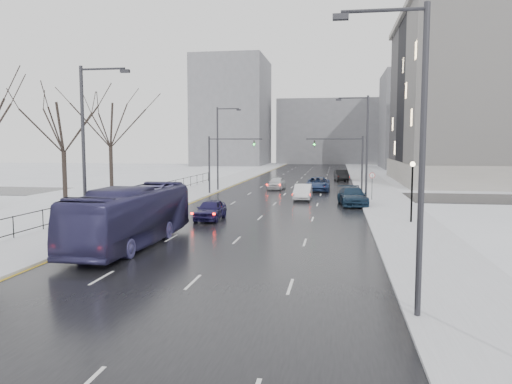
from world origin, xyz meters
The scene contains 26 objects.
road centered at (0.00, 60.00, 0.02)m, with size 16.00×150.00×0.04m, color black.
cross_road centered at (0.00, 48.00, 0.02)m, with size 130.00×10.00×0.04m, color black.
sidewalk_left centered at (-10.50, 60.00, 0.08)m, with size 5.00×150.00×0.16m, color silver.
sidewalk_right centered at (10.50, 60.00, 0.08)m, with size 5.00×150.00×0.16m, color silver.
park_strip centered at (-20.00, 60.00, 0.06)m, with size 14.00×150.00×0.12m, color white.
tree_park_d centered at (-17.80, 34.00, 0.00)m, with size 8.75×8.75×12.50m, color black, non-canonical shape.
tree_park_e centered at (-18.20, 44.00, 0.00)m, with size 9.45×9.45×13.50m, color black, non-canonical shape.
iron_fence centered at (-13.00, 30.00, 0.91)m, with size 0.06×70.00×1.30m.
streetlight_r_near centered at (8.17, 10.00, 5.62)m, with size 2.95×0.25×10.00m.
streetlight_r_mid centered at (8.17, 40.00, 5.62)m, with size 2.95×0.25×10.00m.
streetlight_l_near centered at (-8.17, 20.00, 5.62)m, with size 2.95×0.25×10.00m.
streetlight_l_far centered at (-8.17, 52.00, 5.62)m, with size 2.95×0.25×10.00m.
lamppost_r_mid centered at (11.00, 30.00, 2.94)m, with size 0.36×0.36×4.28m.
mast_signal_right centered at (7.33, 48.00, 4.11)m, with size 6.10×0.33×6.50m.
mast_signal_left centered at (-7.33, 48.00, 4.11)m, with size 6.10×0.33×6.50m.
no_uturn_sign centered at (9.20, 44.00, 2.30)m, with size 0.60×0.06×2.70m.
bldg_far_right centered at (28.00, 115.00, 11.00)m, with size 24.00×20.00×22.00m, color slate.
bldg_far_left centered at (-22.00, 125.00, 14.00)m, with size 18.00×22.00×28.00m, color slate.
bldg_far_center centered at (4.00, 140.00, 9.00)m, with size 30.00×18.00×18.00m, color slate.
bus centered at (-5.45, 19.62, 1.69)m, with size 2.77×11.83×3.30m, color navy.
sedan_center_near centered at (-3.50, 29.45, 0.79)m, with size 1.78×4.42×1.51m, color #1B1746.
sedan_right_near centered at (2.39, 43.87, 0.83)m, with size 1.67×4.79×1.58m, color white.
sedan_right_cross centered at (3.50, 53.44, 0.88)m, with size 2.77×6.01×1.67m, color navy.
sedan_right_far centered at (7.20, 40.15, 0.88)m, with size 2.34×5.76×1.67m, color #14273D.
sedan_center_far centered at (-1.62, 54.90, 0.81)m, with size 1.81×4.50×1.53m, color silver.
sedan_right_distant centered at (6.41, 70.60, 0.88)m, with size 1.77×5.07×1.67m, color black.
Camera 1 is at (5.77, -6.30, 5.70)m, focal length 35.00 mm.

